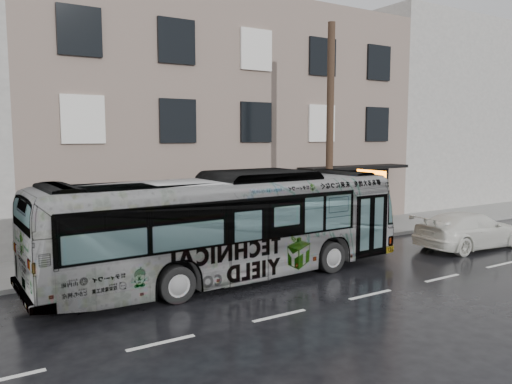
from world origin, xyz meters
The scene contains 8 objects.
ground centered at (0.00, 0.00, 0.00)m, with size 120.00×120.00×0.00m, color black.
sidewalk centered at (0.00, 4.90, 0.07)m, with size 90.00×3.60×0.15m, color gray.
building_taupe centered at (5.00, 12.70, 5.50)m, with size 20.00×12.00×11.00m, color #7B695E.
building_filler centered at (24.00, 12.70, 6.00)m, with size 18.00×12.00×12.00m, color #B3B0A9.
utility_pole_front centered at (6.50, 3.30, 4.65)m, with size 0.30×0.30×9.00m, color #3D2B1E.
sign_post centered at (7.60, 3.30, 1.35)m, with size 0.06×0.06×2.40m, color slate.
bus centered at (0.50, 1.12, 1.72)m, with size 2.89×12.34×3.44m, color #B2B2B2.
white_sedan centered at (11.06, -0.20, 0.74)m, with size 2.09×5.13×1.49m, color silver.
Camera 1 is at (-7.04, -12.65, 4.58)m, focal length 35.00 mm.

